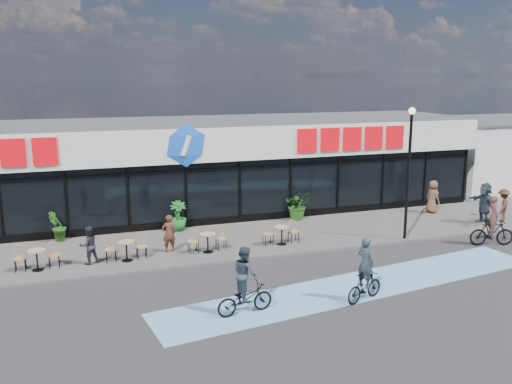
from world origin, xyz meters
The scene contains 21 objects.
ground centered at (0.00, 0.00, 0.00)m, with size 120.00×120.00×0.00m, color #28282B.
sidewalk centered at (0.00, 4.50, 0.05)m, with size 44.00×5.00×0.10m, color #55524C.
bike_lane centered at (4.00, -1.50, 0.01)m, with size 14.00×2.20×0.01m, color #669CC1.
building centered at (0.00, 9.93, 2.34)m, with size 30.60×6.57×4.75m.
neighbour_building centered at (20.50, 11.00, 2.06)m, with size 9.20×7.20×4.11m.
lamp_post centered at (8.22, 2.30, 3.29)m, with size 0.28×0.28×5.40m.
bistro_set_2 centered at (-6.05, 3.29, 0.56)m, with size 1.54×0.62×0.90m.
bistro_set_3 centered at (-3.01, 3.29, 0.56)m, with size 1.54×0.62×0.90m.
bistro_set_4 centered at (0.03, 3.29, 0.56)m, with size 1.54×0.62×0.90m.
bistro_set_5 centered at (3.07, 3.29, 0.56)m, with size 1.54×0.62×0.90m.
potted_plant_left centered at (-5.42, 6.53, 0.73)m, with size 0.69×0.56×1.26m, color #214C15.
potted_plant_mid centered at (-0.47, 6.53, 0.75)m, with size 0.73×0.73×1.31m, color #1B5F20.
potted_plant_right centered at (5.24, 6.60, 0.79)m, with size 1.24×1.08×1.38m, color #245518.
patron_left centered at (-1.36, 3.75, 0.83)m, with size 0.53×0.35×1.46m, color #4C291B.
patron_right centered at (-4.31, 3.31, 0.80)m, with size 0.68×0.53×1.39m, color #21232A.
pedestrian_a centered at (12.96, 3.14, 1.05)m, with size 1.77×0.56×1.91m, color #293540.
pedestrian_b centered at (11.99, 5.59, 0.91)m, with size 0.79×0.51×1.62m, color brown.
pedestrian_c centered at (14.03, 3.13, 0.87)m, with size 1.00×0.57×1.54m, color #4A291A.
cyclist_a centered at (3.49, -2.60, 0.74)m, with size 1.58×0.96×2.02m.
cyclist_b centered at (11.16, 0.62, 0.74)m, with size 1.85×1.02×2.07m.
cyclist_c centered at (-0.23, -2.28, 0.79)m, with size 1.80×0.85×2.02m.
Camera 1 is at (-4.64, -16.15, 6.73)m, focal length 38.00 mm.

